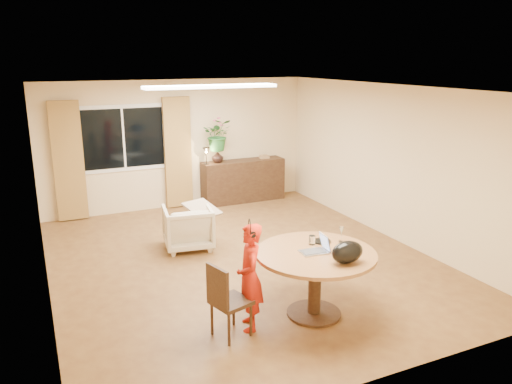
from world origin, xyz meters
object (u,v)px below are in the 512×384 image
armchair (188,227)px  sideboard (243,181)px  child (250,277)px  dining_chair (231,300)px  dining_table (315,266)px

armchair → sideboard: sideboard is taller
child → armchair: 2.71m
sideboard → dining_chair: bearing=-114.7°
child → armchair: (0.10, 2.69, -0.27)m
dining_chair → armchair: 2.79m
armchair → dining_table: bearing=113.2°
child → sideboard: child is taller
dining_chair → armchair: bearing=66.3°
child → dining_chair: bearing=-58.1°
dining_table → dining_chair: dining_chair is taller
dining_chair → armchair: (0.36, 2.77, -0.08)m
child → dining_table: bearing=102.2°
child → armchair: size_ratio=1.62×
dining_table → dining_chair: bearing=-179.3°
dining_table → child: size_ratio=1.14×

